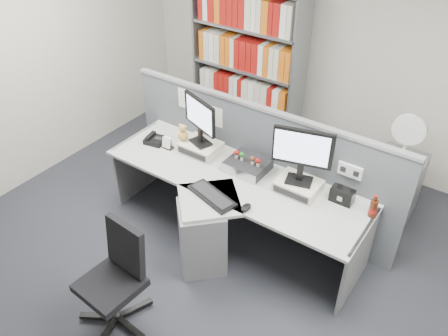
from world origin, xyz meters
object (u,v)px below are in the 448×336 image
Objects in this scene: desk_fan at (408,133)px; office_chair at (117,276)px; monitor_right at (302,152)px; mouse at (246,207)px; shelving_unit at (247,70)px; desk_calendar at (168,144)px; speaker at (342,195)px; cola_bottle at (373,208)px; filing_cabinet at (393,189)px; desk_phone at (155,140)px; monitor_left at (200,118)px; keyboard at (212,196)px; desktop_pc at (248,165)px; desk at (221,211)px.

desk_fan is 2.95m from office_chair.
office_chair is at bearing -117.17° from monitor_right.
mouse is 0.06× the size of shelving_unit.
speaker is (1.80, 0.22, 0.01)m from desk_calendar.
office_chair is (-1.45, -1.57, -0.31)m from cola_bottle.
filing_cabinet is at bearing 76.18° from speaker.
desk_fan is at bearing 27.55° from desk_phone.
shelving_unit is (-1.24, 1.96, 0.23)m from mouse.
monitor_left reaches higher than desk_phone.
filing_cabinet is at bearing 90.00° from desk_fan.
shelving_unit is (-1.87, 1.39, 0.19)m from speaker.
desk_phone is 1.78× the size of desk_calendar.
desk_fan reaches higher than filing_cabinet.
monitor_right reaches higher than keyboard.
keyboard is at bearing -93.56° from desktop_pc.
filing_cabinet is (2.03, 1.16, -0.42)m from desk_calendar.
mouse is 1.78m from filing_cabinet.
monitor_left is (-0.51, 0.38, 0.66)m from desk.
filing_cabinet is 0.68m from desk_fan.
desk_calendar is 2.09m from cola_bottle.
speaker is at bearing -103.83° from desk_fan.
desk_phone is 0.43× the size of desk_fan.
mouse is at bearing -16.58° from desk_calendar.
keyboard reaches higher than desk.
monitor_right reaches higher than desk.
desktop_pc reaches higher than mouse.
shelving_unit is at bearing 122.44° from mouse.
monitor_right is at bearing -176.33° from cola_bottle.
desk is at bearing 80.12° from office_chair.
monitor_left reaches higher than desk.
speaker is at bearing -103.82° from filing_cabinet.
desk_calendar is 0.24× the size of desk_fan.
office_chair is (-0.20, -1.14, 0.04)m from desk.
desk_fan is at bearing 60.40° from mouse.
monitor_right is 1.83m from office_chair.
shelving_unit is at bearing 167.93° from filing_cabinet.
speaker is 0.29× the size of filing_cabinet.
desktop_pc is 1.69× the size of cola_bottle.
cola_bottle is at bearing 3.67° from monitor_right.
desk_phone is at bearing 166.40° from desk.
filing_cabinet is at bearing 29.72° from desk_calendar.
cola_bottle is (2.09, 0.19, 0.03)m from desk_calendar.
desk is 5.01× the size of keyboard.
speaker is at bearing 4.35° from desktop_pc.
monitor_right reaches higher than office_chair.
monitor_right is (0.58, 0.38, 0.68)m from desk.
desk_phone reaches higher than filing_cabinet.
mouse is at bearing -137.67° from speaker.
monitor_left reaches higher than mouse.
monitor_right is at bearing 63.93° from mouse.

